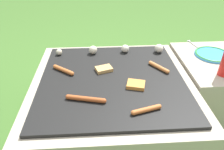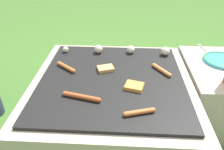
{
  "view_description": "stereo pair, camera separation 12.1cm",
  "coord_description": "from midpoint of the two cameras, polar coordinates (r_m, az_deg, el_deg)",
  "views": [
    {
      "loc": [
        -0.06,
        -1.02,
        1.06
      ],
      "look_at": [
        0.0,
        0.0,
        0.4
      ],
      "focal_mm": 35.0,
      "sensor_mm": 36.0,
      "label": 1
    },
    {
      "loc": [
        0.06,
        -1.02,
        1.06
      ],
      "look_at": [
        0.0,
        0.0,
        0.4
      ],
      "focal_mm": 35.0,
      "sensor_mm": 36.0,
      "label": 2
    }
  ],
  "objects": [
    {
      "name": "sausage_front_center",
      "position": [
        1.07,
        -4.78,
        -5.78
      ],
      "size": [
        0.2,
        0.07,
        0.02
      ],
      "color": "#A34C23",
      "rests_on": "grill"
    },
    {
      "name": "sausage_front_left",
      "position": [
        1.0,
        10.67,
        -9.63
      ],
      "size": [
        0.15,
        0.06,
        0.02
      ],
      "color": "#B7602D",
      "rests_on": "grill"
    },
    {
      "name": "sausage_mid_right",
      "position": [
        1.31,
        -9.37,
        1.99
      ],
      "size": [
        0.13,
        0.11,
        0.02
      ],
      "color": "#B7602D",
      "rests_on": "grill"
    },
    {
      "name": "bread_slice_center",
      "position": [
        1.15,
        8.84,
        -3.02
      ],
      "size": [
        0.11,
        0.1,
        0.02
      ],
      "color": "#D18438",
      "rests_on": "grill"
    },
    {
      "name": "sausage_back_left",
      "position": [
        1.32,
        15.38,
        1.19
      ],
      "size": [
        0.1,
        0.13,
        0.02
      ],
      "color": "#C6753D",
      "rests_on": "grill"
    },
    {
      "name": "ground_plane",
      "position": [
        1.47,
        2.43,
        -13.36
      ],
      "size": [
        14.0,
        14.0,
        0.0
      ],
      "primitive_type": "plane",
      "color": "#3D6628"
    },
    {
      "name": "plate_colorful",
      "position": [
        1.57,
        28.81,
        3.33
      ],
      "size": [
        0.23,
        0.23,
        0.02
      ],
      "color": "#338CCC",
      "rests_on": "side_ledge"
    },
    {
      "name": "mushroom_row",
      "position": [
        1.47,
        5.72,
        6.5
      ],
      "size": [
        0.72,
        0.07,
        0.06
      ],
      "color": "beige",
      "rests_on": "grill"
    },
    {
      "name": "fork_utensil",
      "position": [
        1.67,
        25.14,
        5.8
      ],
      "size": [
        0.06,
        0.21,
        0.01
      ],
      "color": "silver",
      "rests_on": "side_ledge"
    },
    {
      "name": "side_ledge",
      "position": [
        1.62,
        27.78,
        -3.94
      ],
      "size": [
        0.45,
        0.57,
        0.38
      ],
      "color": "#A89E8C",
      "rests_on": "ground_plane"
    },
    {
      "name": "bread_slice_left",
      "position": [
        1.29,
        0.99,
        1.62
      ],
      "size": [
        0.11,
        0.09,
        0.02
      ],
      "color": "tan",
      "rests_on": "grill"
    },
    {
      "name": "grill",
      "position": [
        1.34,
        2.61,
        -7.76
      ],
      "size": [
        0.9,
        0.9,
        0.38
      ],
      "color": "#A89E8C",
      "rests_on": "ground_plane"
    }
  ]
}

